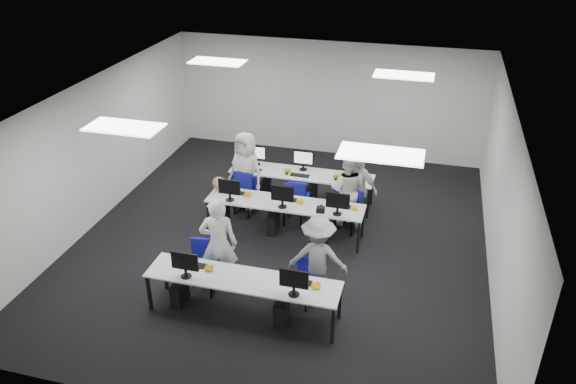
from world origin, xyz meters
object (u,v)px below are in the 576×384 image
(chair_2, at_px, (246,202))
(chair_7, at_px, (341,207))
(desk_front, at_px, (243,281))
(student_3, at_px, (357,189))
(chair_5, at_px, (248,195))
(student_2, at_px, (246,170))
(chair_6, at_px, (299,203))
(chair_4, at_px, (349,218))
(photographer, at_px, (318,258))
(chair_1, at_px, (302,290))
(chair_0, at_px, (203,275))
(chair_3, at_px, (293,211))
(student_0, at_px, (219,244))
(desk_mid, at_px, (285,205))
(student_1, at_px, (347,190))

(chair_2, relative_size, chair_7, 0.92)
(desk_front, bearing_deg, chair_2, 107.92)
(chair_2, distance_m, student_3, 2.43)
(chair_2, relative_size, chair_5, 0.87)
(student_3, bearing_deg, desk_front, -94.90)
(student_2, xyz_separation_m, student_3, (2.44, -0.04, -0.10))
(chair_6, distance_m, chair_7, 0.93)
(desk_front, relative_size, chair_4, 3.72)
(desk_front, height_order, photographer, photographer)
(photographer, bearing_deg, chair_6, -74.67)
(chair_2, bearing_deg, chair_1, -39.59)
(chair_0, distance_m, chair_3, 2.83)
(chair_7, xyz_separation_m, student_0, (-1.65, -2.89, 0.61))
(desk_mid, xyz_separation_m, student_1, (1.14, 0.73, 0.13))
(chair_1, xyz_separation_m, student_3, (0.45, 2.93, 0.52))
(student_0, bearing_deg, student_3, -138.24)
(desk_front, relative_size, student_3, 2.07)
(desk_mid, relative_size, photographer, 2.05)
(desk_mid, height_order, student_2, student_2)
(desk_front, relative_size, chair_3, 3.94)
(chair_6, xyz_separation_m, student_1, (1.06, -0.14, 0.54))
(chair_0, distance_m, student_1, 3.57)
(student_3, distance_m, photographer, 2.70)
(chair_4, bearing_deg, student_2, -169.08)
(chair_5, bearing_deg, chair_2, -71.88)
(chair_5, height_order, chair_6, chair_5)
(chair_4, height_order, student_0, student_0)
(desk_front, xyz_separation_m, chair_6, (0.08, 3.47, -0.41))
(desk_mid, distance_m, chair_1, 2.25)
(chair_4, bearing_deg, student_1, 135.51)
(chair_0, height_order, chair_2, chair_0)
(chair_3, bearing_deg, photographer, -79.04)
(chair_0, xyz_separation_m, chair_3, (0.95, 2.67, -0.04))
(chair_2, height_order, chair_3, same)
(chair_6, height_order, photographer, photographer)
(chair_1, bearing_deg, student_3, 96.09)
(chair_6, relative_size, student_0, 0.48)
(chair_2, xyz_separation_m, photographer, (2.11, -2.43, 0.53))
(chair_4, distance_m, student_2, 2.47)
(desk_front, bearing_deg, chair_7, 74.00)
(photographer, bearing_deg, desk_mid, -64.22)
(student_1, relative_size, student_3, 1.05)
(chair_2, relative_size, photographer, 0.52)
(desk_mid, distance_m, student_2, 1.48)
(chair_4, height_order, chair_7, chair_7)
(desk_mid, relative_size, chair_7, 3.62)
(desk_front, distance_m, student_0, 0.92)
(desk_front, height_order, student_2, student_2)
(chair_2, distance_m, chair_5, 0.25)
(chair_0, bearing_deg, student_3, 46.17)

